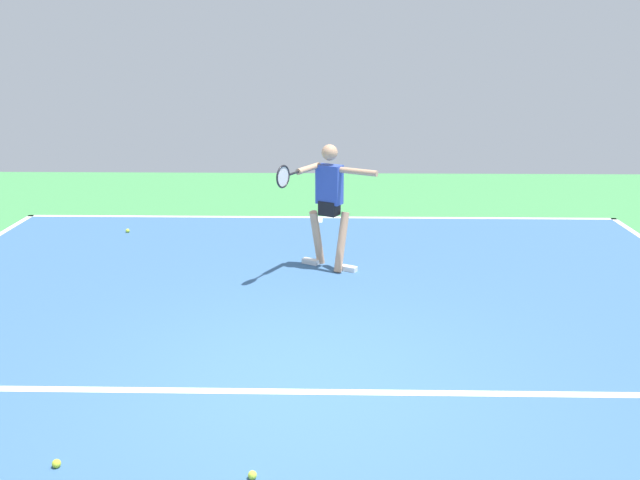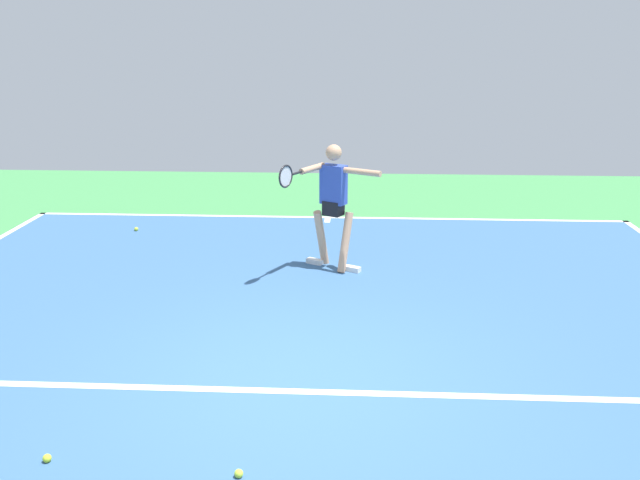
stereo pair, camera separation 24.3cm
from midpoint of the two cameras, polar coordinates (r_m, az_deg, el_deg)
name	(u,v)px [view 1 (the left image)]	position (r m, az deg, el deg)	size (l,w,h in m)	color
ground_plane	(306,384)	(6.49, -2.25, -11.92)	(20.24, 20.24, 0.00)	#428E4C
court_surface	(306,383)	(6.49, -2.25, -11.91)	(10.51, 12.20, 0.00)	#38608E
court_line_baseline_near	(320,217)	(12.15, -0.59, 1.91)	(10.51, 0.10, 0.01)	white
court_line_service	(306,392)	(6.36, -2.33, -12.57)	(7.88, 0.10, 0.01)	white
court_line_centre_mark	(320,220)	(11.96, -0.62, 1.67)	(0.10, 0.30, 0.01)	white
tennis_player	(328,199)	(9.23, -0.04, 3.47)	(1.29, 1.09, 1.74)	tan
tennis_ball_near_player	(252,475)	(5.30, -7.06, -18.94)	(0.07, 0.07, 0.07)	#C6E53D
tennis_ball_far_corner	(56,464)	(5.78, -22.36, -16.91)	(0.07, 0.07, 0.07)	#CCE033
tennis_ball_by_sideline	(128,231)	(11.67, -16.36, 0.75)	(0.07, 0.07, 0.07)	#C6E53D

